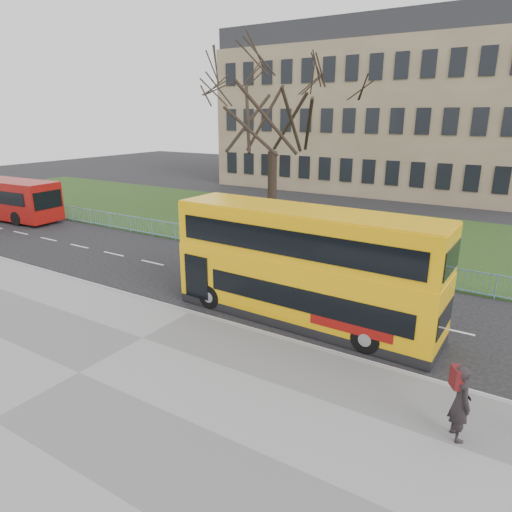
{
  "coord_description": "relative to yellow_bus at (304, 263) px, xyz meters",
  "views": [
    {
      "loc": [
        10.95,
        -14.15,
        7.58
      ],
      "look_at": [
        1.47,
        1.0,
        2.0
      ],
      "focal_mm": 32.0,
      "sensor_mm": 36.0,
      "label": 1
    }
  ],
  "objects": [
    {
      "name": "pedestrian",
      "position": [
        6.22,
        -4.17,
        -1.2
      ],
      "size": [
        0.77,
        0.84,
        1.93
      ],
      "primitive_type": "imported",
      "rotation": [
        0.0,
        0.0,
        2.13
      ],
      "color": "black",
      "rests_on": "pavement"
    },
    {
      "name": "pavement",
      "position": [
        -3.93,
        -7.14,
        -2.23
      ],
      "size": [
        80.0,
        10.5,
        0.12
      ],
      "primitive_type": "cube",
      "color": "slate",
      "rests_on": "ground"
    },
    {
      "name": "guard_railing",
      "position": [
        -3.93,
        6.21,
        -1.74
      ],
      "size": [
        40.0,
        0.12,
        1.1
      ],
      "primitive_type": null,
      "color": "#6D9DC2",
      "rests_on": "ground"
    },
    {
      "name": "yellow_bus",
      "position": [
        0.0,
        0.0,
        0.0
      ],
      "size": [
        10.23,
        2.72,
        4.26
      ],
      "rotation": [
        0.0,
        0.0,
        -0.03
      ],
      "color": "#FFB60A",
      "rests_on": "ground"
    },
    {
      "name": "bare_tree",
      "position": [
        -6.93,
        9.61,
        4.19
      ],
      "size": [
        8.96,
        8.96,
        12.8
      ],
      "primitive_type": null,
      "color": "black",
      "rests_on": "grass_verge"
    },
    {
      "name": "kerb",
      "position": [
        -3.93,
        -1.94,
        -2.22
      ],
      "size": [
        80.0,
        0.2,
        0.14
      ],
      "primitive_type": "cube",
      "color": "gray",
      "rests_on": "ground"
    },
    {
      "name": "civic_building",
      "position": [
        -8.93,
        34.61,
        4.71
      ],
      "size": [
        30.0,
        15.0,
        14.0
      ],
      "primitive_type": "cube",
      "color": "#806A51",
      "rests_on": "ground"
    },
    {
      "name": "ground",
      "position": [
        -3.93,
        -0.39,
        -2.29
      ],
      "size": [
        120.0,
        120.0,
        0.0
      ],
      "primitive_type": "plane",
      "color": "black",
      "rests_on": "ground"
    },
    {
      "name": "grass_verge",
      "position": [
        -3.93,
        13.91,
        -2.25
      ],
      "size": [
        80.0,
        15.4,
        0.08
      ],
      "primitive_type": "cube",
      "color": "#1D3814",
      "rests_on": "ground"
    }
  ]
}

